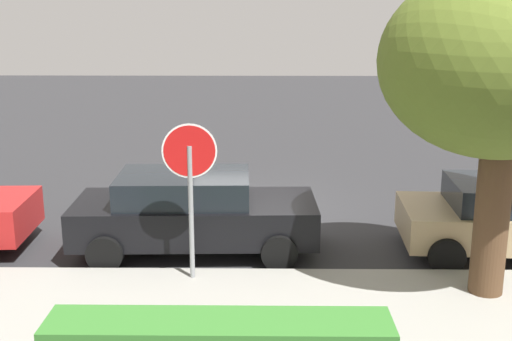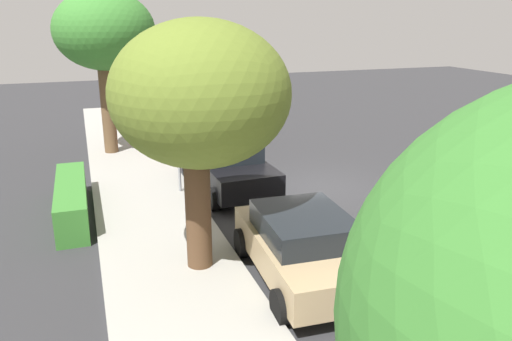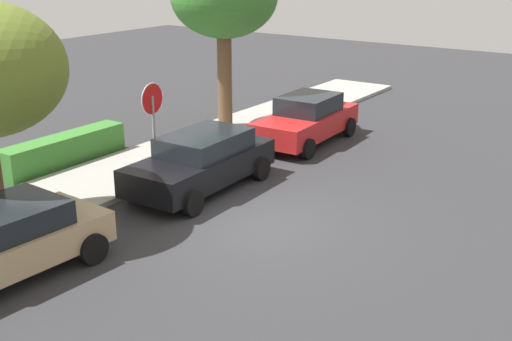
# 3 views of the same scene
# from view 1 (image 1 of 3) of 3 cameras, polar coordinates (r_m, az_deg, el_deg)

# --- Properties ---
(ground_plane) EXTENTS (60.00, 60.00, 0.00)m
(ground_plane) POSITION_cam_1_polar(r_m,az_deg,el_deg) (14.51, -0.80, -3.61)
(ground_plane) COLOR #2D2D30
(sidewalk_curb) EXTENTS (32.00, 2.84, 0.14)m
(sidewalk_curb) POSITION_cam_1_polar(r_m,az_deg,el_deg) (9.79, -1.60, -12.31)
(sidewalk_curb) COLOR #9E9B93
(sidewalk_curb) RESTS_ON ground_plane
(stop_sign) EXTENTS (0.87, 0.08, 2.71)m
(stop_sign) POSITION_cam_1_polar(r_m,az_deg,el_deg) (10.20, -5.88, -0.36)
(stop_sign) COLOR gray
(stop_sign) RESTS_ON ground_plane
(parked_car_black) EXTENTS (4.50, 2.16, 1.50)m
(parked_car_black) POSITION_cam_1_polar(r_m,az_deg,el_deg) (11.97, -5.64, -3.66)
(parked_car_black) COLOR black
(parked_car_black) RESTS_ON ground_plane
(parked_car_tan) EXTENTS (3.98, 2.27, 1.41)m
(parked_car_tan) POSITION_cam_1_polar(r_m,az_deg,el_deg) (12.62, 21.61, -3.86)
(parked_car_tan) COLOR tan
(parked_car_tan) RESTS_ON ground_plane
(street_tree_near_corner) EXTENTS (3.48, 3.48, 5.10)m
(street_tree_near_corner) POSITION_cam_1_polar(r_m,az_deg,el_deg) (10.08, 20.69, 8.74)
(street_tree_near_corner) COLOR #513823
(street_tree_near_corner) RESTS_ON ground_plane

